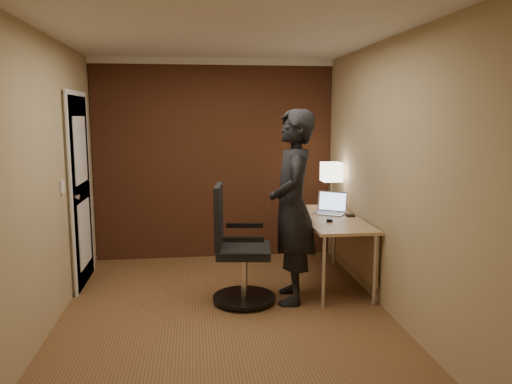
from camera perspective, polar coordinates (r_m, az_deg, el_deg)
room at (r=5.90m, az=-7.26°, el=4.41°), size 4.00×4.00×4.00m
desk at (r=5.46m, az=9.20°, el=-4.14°), size 0.60×1.50×0.73m
desk_lamp at (r=5.89m, az=8.62°, el=2.21°), size 0.22×0.22×0.54m
laptop at (r=5.61m, az=8.52°, el=-1.76°), size 0.42×0.40×0.23m
mouse at (r=5.19m, az=8.39°, el=-3.16°), size 0.08×0.11×0.03m
wallet at (r=5.49m, az=10.70°, el=-2.62°), size 0.10×0.12×0.02m
office_chair at (r=4.85m, az=-2.24°, el=-6.91°), size 0.62×0.67×1.13m
person at (r=4.82m, az=4.17°, el=-1.73°), size 0.53×0.73×1.87m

